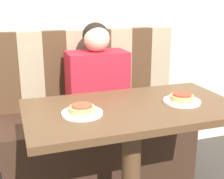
{
  "coord_description": "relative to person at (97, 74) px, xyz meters",
  "views": [
    {
      "loc": [
        -0.57,
        -1.35,
        1.28
      ],
      "look_at": [
        0.0,
        0.31,
        0.76
      ],
      "focal_mm": 50.0,
      "sensor_mm": 36.0,
      "label": 1
    }
  ],
  "objects": [
    {
      "name": "plate_left",
      "position": [
        -0.26,
        -0.65,
        -0.01
      ],
      "size": [
        0.19,
        0.19,
        0.01
      ],
      "color": "white",
      "rests_on": "dining_table"
    },
    {
      "name": "booth_seat",
      "position": [
        0.0,
        -0.0,
        -0.53
      ],
      "size": [
        1.32,
        0.52,
        0.5
      ],
      "color": "#382319",
      "rests_on": "ground_plane"
    },
    {
      "name": "pizza_left",
      "position": [
        -0.26,
        -0.65,
        0.01
      ],
      "size": [
        0.12,
        0.12,
        0.04
      ],
      "color": "tan",
      "rests_on": "plate_left"
    },
    {
      "name": "plate_right",
      "position": [
        0.26,
        -0.65,
        -0.01
      ],
      "size": [
        0.19,
        0.19,
        0.01
      ],
      "color": "white",
      "rests_on": "dining_table"
    },
    {
      "name": "booth_backrest",
      "position": [
        0.0,
        0.22,
        -0.0
      ],
      "size": [
        1.32,
        0.07,
        0.56
      ],
      "color": "#4C331E",
      "rests_on": "booth_seat"
    },
    {
      "name": "pizza_right",
      "position": [
        0.26,
        -0.65,
        0.01
      ],
      "size": [
        0.12,
        0.12,
        0.04
      ],
      "color": "tan",
      "rests_on": "plate_right"
    },
    {
      "name": "dining_table",
      "position": [
        0.0,
        -0.62,
        -0.13
      ],
      "size": [
        1.06,
        0.59,
        0.76
      ],
      "color": "brown",
      "rests_on": "ground_plane"
    },
    {
      "name": "person",
      "position": [
        0.0,
        0.0,
        0.0
      ],
      "size": [
        0.4,
        0.23,
        0.63
      ],
      "color": "red",
      "rests_on": "booth_seat"
    }
  ]
}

